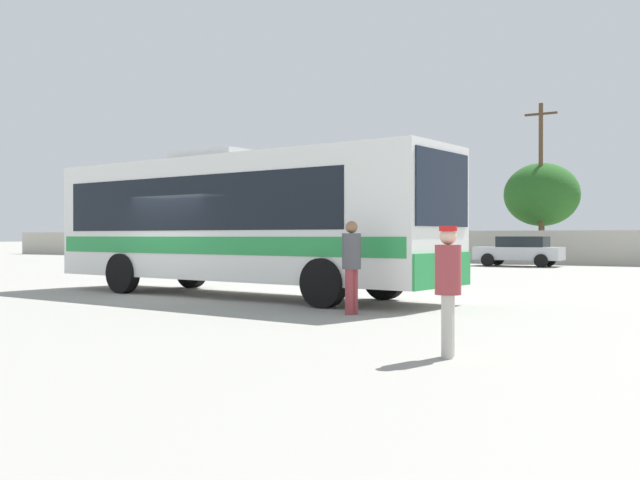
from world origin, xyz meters
The scene contains 11 objects.
ground_plane centered at (0.00, 10.00, 0.00)m, with size 300.00×300.00×0.00m, color gray.
perimeter_wall centered at (0.00, 25.16, 0.89)m, with size 80.00×0.30×1.78m, color #B2AD9E.
coach_bus_white_green centered at (1.31, 0.82, 1.95)m, with size 11.37×3.57×3.66m.
attendant_by_bus_door centered at (5.85, -1.51, 1.01)m, with size 0.38×0.38×1.79m.
passenger_waiting_on_apron centered at (9.19, -5.17, 0.93)m, with size 0.39×0.39×1.63m.
parked_car_leftmost_grey centered at (-10.23, 21.99, 0.77)m, with size 4.34×2.28×1.44m.
parked_car_second_grey centered at (-4.76, 21.80, 0.75)m, with size 4.46×2.29×1.40m.
parked_car_third_silver centered at (2.59, 21.81, 0.78)m, with size 4.18×2.07×1.47m.
utility_pole_far centered at (2.24, 27.25, 4.65)m, with size 1.80×0.24×8.93m.
roadside_tree_left centered at (-11.60, 29.29, 4.00)m, with size 4.44×4.44×5.90m.
roadside_tree_midleft centered at (2.05, 28.24, 3.86)m, with size 4.25×4.25×5.68m.
Camera 1 is at (12.41, -13.56, 1.50)m, focal length 40.34 mm.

